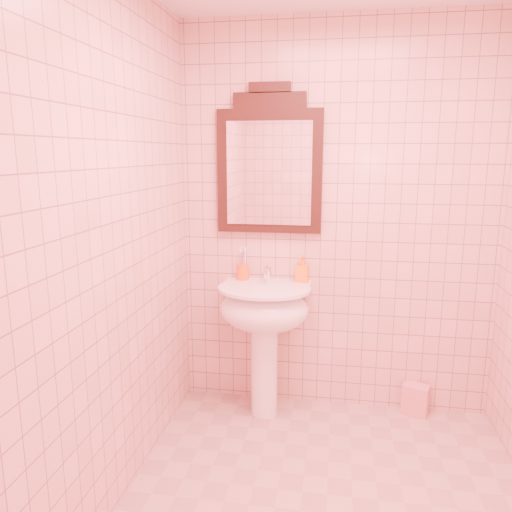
% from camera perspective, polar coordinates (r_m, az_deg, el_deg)
% --- Properties ---
extents(back_wall, '(2.00, 0.02, 2.50)m').
position_cam_1_polar(back_wall, '(3.23, 9.18, 3.85)').
color(back_wall, '#E7A9A1').
rests_on(back_wall, floor).
extents(pedestal_sink, '(0.58, 0.58, 0.86)m').
position_cam_1_polar(pedestal_sink, '(3.17, 0.95, -7.08)').
color(pedestal_sink, white).
rests_on(pedestal_sink, floor).
extents(faucet, '(0.04, 0.16, 0.11)m').
position_cam_1_polar(faucet, '(3.23, 1.32, -1.96)').
color(faucet, white).
rests_on(faucet, pedestal_sink).
extents(mirror, '(0.67, 0.06, 0.93)m').
position_cam_1_polar(mirror, '(3.20, 1.54, 10.35)').
color(mirror, black).
rests_on(mirror, back_wall).
extents(toothbrush_cup, '(0.08, 0.08, 0.19)m').
position_cam_1_polar(toothbrush_cup, '(3.28, -1.53, -1.82)').
color(toothbrush_cup, '#F25414').
rests_on(toothbrush_cup, pedestal_sink).
extents(soap_dispenser, '(0.09, 0.09, 0.17)m').
position_cam_1_polar(soap_dispenser, '(3.23, 5.31, -1.49)').
color(soap_dispenser, orange).
rests_on(soap_dispenser, pedestal_sink).
extents(towel, '(0.19, 0.16, 0.20)m').
position_cam_1_polar(towel, '(3.56, 17.77, -15.32)').
color(towel, pink).
rests_on(towel, floor).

